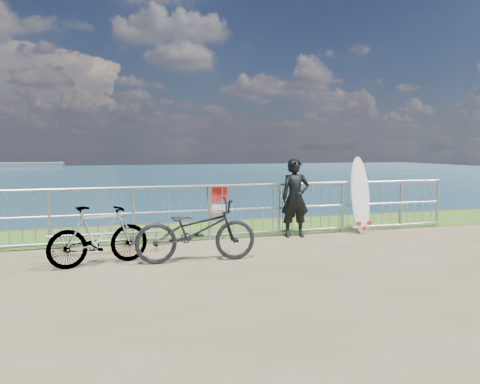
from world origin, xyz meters
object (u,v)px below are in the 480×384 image
object	(u,v)px
surfer	(295,198)
surfboard	(360,198)
bicycle_far	(99,235)
bicycle_near	(196,230)

from	to	relation	value
surfer	surfboard	bearing A→B (deg)	7.27
bicycle_far	surfer	bearing A→B (deg)	-87.32
surfer	bicycle_near	world-z (taller)	surfer
surfer	bicycle_near	bearing A→B (deg)	-141.64
bicycle_far	bicycle_near	bearing A→B (deg)	-113.36
surfboard	bicycle_far	xyz separation A→B (m)	(-5.48, -1.32, -0.29)
surfboard	bicycle_near	xyz separation A→B (m)	(-3.95, -1.53, -0.25)
bicycle_near	bicycle_far	distance (m)	1.54
surfboard	bicycle_far	bearing A→B (deg)	-166.48
bicycle_near	surfboard	bearing A→B (deg)	-66.38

